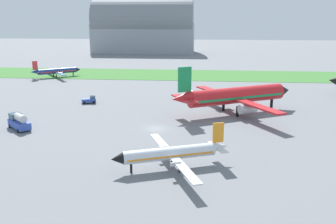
% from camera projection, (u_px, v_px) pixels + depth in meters
% --- Properties ---
extents(ground_plane, '(600.00, 600.00, 0.00)m').
position_uv_depth(ground_plane, '(156.00, 129.00, 77.51)').
color(ground_plane, slate).
extents(grass_taxiway_strip, '(360.00, 28.00, 0.08)m').
position_uv_depth(grass_taxiway_strip, '(180.00, 75.00, 147.90)').
color(grass_taxiway_strip, '#3D7533').
rests_on(grass_taxiway_strip, ground_plane).
extents(airplane_midfield_jet, '(29.79, 29.82, 11.67)m').
position_uv_depth(airplane_midfield_jet, '(235.00, 96.00, 88.68)').
color(airplane_midfield_jet, red).
rests_on(airplane_midfield_jet, ground_plane).
extents(airplane_taxiing_turboprop, '(16.12, 18.19, 6.50)m').
position_uv_depth(airplane_taxiing_turboprop, '(56.00, 71.00, 141.44)').
color(airplane_taxiing_turboprop, navy).
rests_on(airplane_taxiing_turboprop, ground_plane).
extents(airplane_foreground_turboprop, '(17.72, 20.43, 6.46)m').
position_uv_depth(airplane_foreground_turboprop, '(172.00, 153.00, 56.96)').
color(airplane_foreground_turboprop, silver).
rests_on(airplane_foreground_turboprop, ground_plane).
extents(pushback_tug_near_gate, '(4.01, 3.09, 1.95)m').
position_uv_depth(pushback_tug_near_gate, '(89.00, 100.00, 99.80)').
color(pushback_tug_near_gate, '#334FB2').
rests_on(pushback_tug_near_gate, ground_plane).
extents(fuel_truck_midfield, '(6.38, 6.20, 3.29)m').
position_uv_depth(fuel_truck_midfield, '(19.00, 121.00, 76.84)').
color(fuel_truck_midfield, '#334FB2').
rests_on(fuel_truck_midfield, ground_plane).
extents(hangar_distant, '(61.91, 25.26, 32.44)m').
position_uv_depth(hangar_distant, '(144.00, 27.00, 234.37)').
color(hangar_distant, '#9399A3').
rests_on(hangar_distant, ground_plane).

